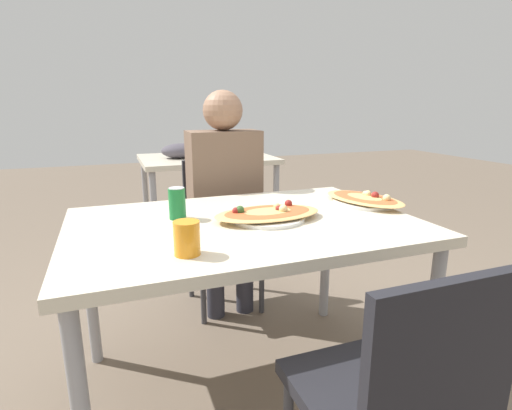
{
  "coord_description": "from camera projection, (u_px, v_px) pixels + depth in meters",
  "views": [
    {
      "loc": [
        -0.48,
        -1.41,
        1.18
      ],
      "look_at": [
        0.05,
        -0.0,
        0.79
      ],
      "focal_mm": 28.0,
      "sensor_mm": 36.0,
      "label": 1
    }
  ],
  "objects": [
    {
      "name": "ground_plane",
      "position": [
        246.0,
        382.0,
        1.74
      ],
      "size": [
        14.0,
        14.0,
        0.0
      ],
      "primitive_type": "plane",
      "color": "#6B5B4C"
    },
    {
      "name": "dining_table",
      "position": [
        245.0,
        237.0,
        1.57
      ],
      "size": [
        1.32,
        0.89,
        0.73
      ],
      "color": "beige",
      "rests_on": "ground_plane"
    },
    {
      "name": "chair_far_seated",
      "position": [
        221.0,
        222.0,
        2.35
      ],
      "size": [
        0.4,
        0.4,
        0.85
      ],
      "rotation": [
        0.0,
        0.0,
        3.14
      ],
      "color": "black",
      "rests_on": "ground_plane"
    },
    {
      "name": "chair_near_camera",
      "position": [
        396.0,
        397.0,
        0.95
      ],
      "size": [
        0.4,
        0.4,
        0.85
      ],
      "color": "black",
      "rests_on": "ground_plane"
    },
    {
      "name": "person_seated",
      "position": [
        225.0,
        186.0,
        2.19
      ],
      "size": [
        0.39,
        0.24,
        1.25
      ],
      "rotation": [
        0.0,
        0.0,
        3.14
      ],
      "color": "#2D2D38",
      "rests_on": "ground_plane"
    },
    {
      "name": "pizza_main",
      "position": [
        268.0,
        214.0,
        1.57
      ],
      "size": [
        0.44,
        0.29,
        0.06
      ],
      "color": "white",
      "rests_on": "dining_table"
    },
    {
      "name": "soda_can",
      "position": [
        177.0,
        203.0,
        1.57
      ],
      "size": [
        0.07,
        0.07,
        0.12
      ],
      "color": "#197233",
      "rests_on": "dining_table"
    },
    {
      "name": "drink_glass",
      "position": [
        187.0,
        238.0,
        1.19
      ],
      "size": [
        0.08,
        0.08,
        0.1
      ],
      "color": "orange",
      "rests_on": "dining_table"
    },
    {
      "name": "pizza_second",
      "position": [
        365.0,
        199.0,
        1.81
      ],
      "size": [
        0.33,
        0.45,
        0.06
      ],
      "color": "white",
      "rests_on": "dining_table"
    },
    {
      "name": "background_table",
      "position": [
        202.0,
        163.0,
        3.41
      ],
      "size": [
        1.1,
        0.8,
        0.85
      ],
      "color": "beige",
      "rests_on": "ground_plane"
    }
  ]
}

